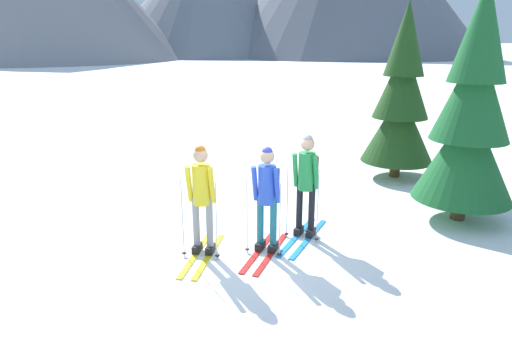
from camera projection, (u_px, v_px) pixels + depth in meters
The scene contains 6 objects.
ground_plane at pixel (252, 248), 7.75m from camera, with size 400.00×400.00×0.00m, color white.
skier_in_yellow at pixel (202, 195), 7.27m from camera, with size 0.82×1.63×1.78m.
skier_in_blue at pixel (267, 193), 7.38m from camera, with size 1.02×1.55×1.74m.
skier_in_green at pixel (307, 180), 7.93m from camera, with size 1.24×1.66×1.80m.
pine_tree_near at pixel (401, 100), 11.14m from camera, with size 1.72×1.72×4.16m.
pine_tree_mid at pixel (471, 115), 8.40m from camera, with size 1.80×1.80×4.35m.
Camera 1 is at (-1.02, -7.01, 3.36)m, focal length 32.90 mm.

